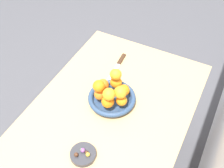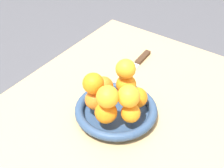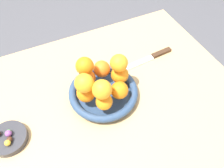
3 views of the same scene
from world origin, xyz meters
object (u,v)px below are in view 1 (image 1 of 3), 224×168
Objects in this scene: knife at (118,66)px; orange_1 at (108,102)px; candy_ball_4 at (82,150)px; candy_ball_3 at (88,154)px; orange_6 at (99,86)px; candy_ball_1 at (83,150)px; orange_2 at (122,100)px; orange_9 at (120,92)px; candy_ball_2 at (76,155)px; orange_7 at (116,74)px; orange_3 at (124,90)px; candy_dish at (83,154)px; orange_8 at (108,94)px; fruit_bowl at (112,98)px; dining_table at (110,120)px; candy_ball_0 at (87,152)px; orange_4 at (116,82)px; orange_5 at (103,85)px; orange_0 at (100,94)px.

orange_1 is at bearing 17.81° from knife.
candy_ball_3 is at bearing 76.56° from candy_ball_4.
candy_ball_1 is (0.29, 0.07, -0.10)m from orange_6.
orange_9 is (0.00, -0.01, 0.06)m from orange_2.
orange_7 is at bearing -176.99° from candy_ball_2.
orange_3 is 0.97× the size of orange_9.
orange_7 is (-0.03, -0.06, 0.06)m from orange_3.
orange_1 is at bearing -176.87° from candy_ball_1.
orange_7 is (-0.40, -0.04, 0.12)m from candy_dish.
orange_1 is 4.05× the size of candy_ball_4.
orange_3 is 0.98× the size of orange_8.
candy_ball_1 reaches higher than knife.
fruit_bowl is at bearing -110.51° from orange_2.
orange_8 is 0.35m from knife.
dining_table is 0.30m from candy_ball_0.
candy_ball_1 reaches higher than candy_ball_0.
candy_dish is at bearing 5.73° from orange_4.
candy_ball_0 is (0.26, 0.03, -0.04)m from orange_1.
orange_7 is 0.13m from orange_8.
orange_1 is 0.26m from candy_ball_4.
dining_table is 0.22m from orange_9.
candy_dish is 2.09× the size of orange_2.
candy_ball_3 is 0.03m from candy_ball_4.
knife is (-0.27, -0.15, -0.12)m from orange_9.
orange_1 is 0.14m from orange_4.
orange_3 is (-0.06, -0.02, 0.00)m from orange_2.
orange_7 is at bearing 23.06° from knife.
candy_ball_4 is at bearing 1.44° from orange_8.
orange_5 reaches higher than orange_2.
orange_5 is (-0.36, -0.09, 0.06)m from candy_dish.
orange_1 is (0.01, -0.01, 0.16)m from dining_table.
candy_ball_0 reaches higher than candy_dish.
candy_ball_0 is at bearing 13.10° from knife.
candy_ball_2 is at bearing 9.35° from knife.
orange_0 is 0.29m from knife.
orange_1 is 0.11m from orange_5.
orange_1 reaches higher than knife.
orange_6 reaches higher than candy_ball_0.
orange_7 is at bearing -139.07° from orange_2.
candy_ball_3 reaches higher than candy_ball_4.
orange_5 is 0.23m from knife.
fruit_bowl is at bearing 69.49° from orange_5.
orange_6 is 3.10× the size of candy_ball_2.
candy_ball_1 is at bearing -103.77° from candy_ball_3.
candy_dish is at bearing 14.91° from orange_6.
orange_6 is 0.11m from orange_7.
orange_5 is 3.67× the size of candy_ball_0.
orange_1 is at bearing -170.80° from candy_ball_3.
orange_7 is (-0.13, -0.02, 0.06)m from orange_1.
orange_4 is 3.75× the size of candy_ball_0.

